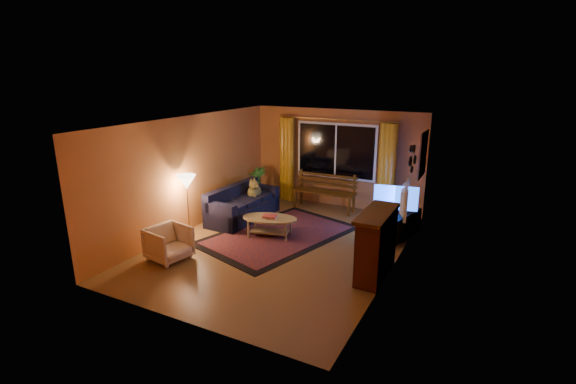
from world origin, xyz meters
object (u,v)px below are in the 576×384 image
at_px(coffee_table, 270,227).
at_px(tv_console, 398,225).
at_px(armchair, 169,242).
at_px(floor_lamp, 188,206).
at_px(sofa, 243,203).
at_px(bench, 324,201).

bearing_deg(coffee_table, tv_console, 26.82).
relative_size(armchair, floor_lamp, 0.54).
height_order(floor_lamp, tv_console, floor_lamp).
distance_m(sofa, coffee_table, 1.30).
height_order(bench, coffee_table, bench).
relative_size(bench, floor_lamp, 1.21).
height_order(sofa, floor_lamp, floor_lamp).
relative_size(sofa, armchair, 2.76).
bearing_deg(coffee_table, sofa, 149.00).
distance_m(bench, sofa, 2.10).
xyz_separation_m(bench, coffee_table, (-0.35, -2.17, -0.02)).
height_order(sofa, tv_console, sofa).
bearing_deg(sofa, bench, 48.69).
bearing_deg(sofa, tv_console, 11.77).
distance_m(bench, tv_console, 2.29).
bearing_deg(armchair, coffee_table, -21.15).
distance_m(armchair, coffee_table, 2.16).
bearing_deg(coffee_table, armchair, -121.19).
height_order(bench, tv_console, tv_console).
relative_size(bench, armchair, 2.25).
bearing_deg(armchair, bench, -9.99).
xyz_separation_m(floor_lamp, tv_console, (4.00, 1.97, -0.39)).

